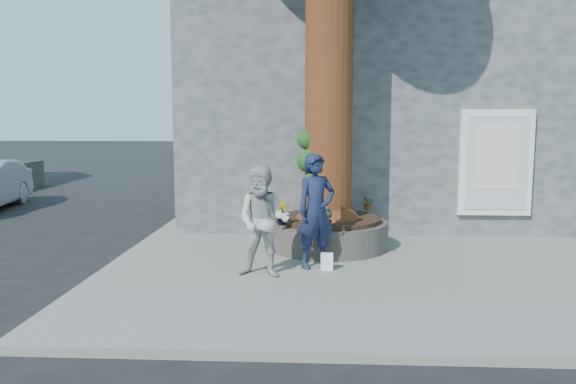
{
  "coord_description": "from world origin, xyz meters",
  "views": [
    {
      "loc": [
        0.58,
        -8.72,
        2.58
      ],
      "look_at": [
        0.05,
        1.63,
        1.25
      ],
      "focal_mm": 35.0,
      "sensor_mm": 36.0,
      "label": 1
    }
  ],
  "objects": [
    {
      "name": "shopping_bag",
      "position": [
        0.76,
        0.35,
        0.26
      ],
      "size": [
        0.21,
        0.14,
        0.28
      ],
      "primitive_type": "cube",
      "rotation": [
        0.0,
        0.0,
        -0.09
      ],
      "color": "white",
      "rests_on": "pavement"
    },
    {
      "name": "plant_a",
      "position": [
        0.8,
        1.15,
        0.88
      ],
      "size": [
        0.2,
        0.21,
        0.33
      ],
      "primitive_type": "imported",
      "rotation": [
        0.0,
        0.0,
        0.94
      ],
      "color": "gray",
      "rests_on": "planter"
    },
    {
      "name": "stone_shop",
      "position": [
        2.5,
        7.2,
        3.16
      ],
      "size": [
        10.3,
        8.3,
        6.3
      ],
      "color": "#4B4E50",
      "rests_on": "ground"
    },
    {
      "name": "plant_b",
      "position": [
        -0.05,
        1.15,
        0.93
      ],
      "size": [
        0.31,
        0.31,
        0.42
      ],
      "primitive_type": "imported",
      "rotation": [
        0.0,
        0.0,
        2.12
      ],
      "color": "gray",
      "rests_on": "planter"
    },
    {
      "name": "ground",
      "position": [
        0.0,
        0.0,
        0.0
      ],
      "size": [
        120.0,
        120.0,
        0.0
      ],
      "primitive_type": "plane",
      "color": "black",
      "rests_on": "ground"
    },
    {
      "name": "planter",
      "position": [
        0.8,
        2.0,
        0.41
      ],
      "size": [
        2.3,
        2.3,
        0.6
      ],
      "color": "black",
      "rests_on": "pavement"
    },
    {
      "name": "yellow_line",
      "position": [
        -3.05,
        1.0,
        0.0
      ],
      "size": [
        0.1,
        30.0,
        0.01
      ],
      "primitive_type": "cube",
      "color": "yellow",
      "rests_on": "ground"
    },
    {
      "name": "plant_c",
      "position": [
        -0.05,
        1.5,
        0.88
      ],
      "size": [
        0.23,
        0.23,
        0.31
      ],
      "primitive_type": "imported",
      "rotation": [
        0.0,
        0.0,
        3.53
      ],
      "color": "gray",
      "rests_on": "planter"
    },
    {
      "name": "woman",
      "position": [
        -0.25,
        -0.07,
        1.0
      ],
      "size": [
        0.95,
        0.79,
        1.77
      ],
      "primitive_type": "imported",
      "rotation": [
        0.0,
        0.0,
        -0.15
      ],
      "color": "#B2AEAA",
      "rests_on": "pavement"
    },
    {
      "name": "pavement",
      "position": [
        1.5,
        1.0,
        0.06
      ],
      "size": [
        9.0,
        8.0,
        0.12
      ],
      "primitive_type": "cube",
      "color": "slate",
      "rests_on": "ground"
    },
    {
      "name": "plant_d",
      "position": [
        1.65,
        2.85,
        0.88
      ],
      "size": [
        0.3,
        0.32,
        0.31
      ],
      "primitive_type": "imported",
      "rotation": [
        0.0,
        0.0,
        4.9
      ],
      "color": "gray",
      "rests_on": "planter"
    },
    {
      "name": "man",
      "position": [
        0.57,
        0.52,
        1.08
      ],
      "size": [
        0.83,
        0.75,
        1.92
      ],
      "primitive_type": "imported",
      "rotation": [
        0.0,
        0.0,
        0.53
      ],
      "color": "#151C3C",
      "rests_on": "pavement"
    }
  ]
}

